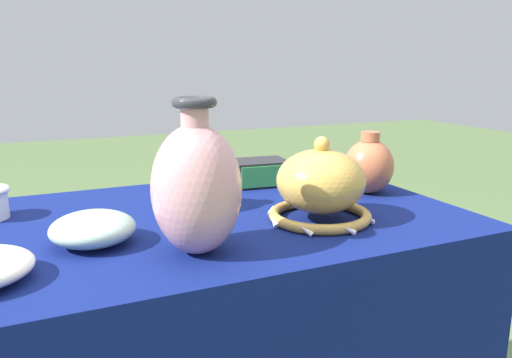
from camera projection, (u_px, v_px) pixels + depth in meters
The scene contains 7 objects.
display_table at pixel (212, 258), 1.10m from camera, with size 1.11×0.69×0.80m.
vase_tall_bulbous at pixel (197, 187), 0.86m from camera, with size 0.16×0.16×0.27m.
vase_dome_bell at pixel (321, 187), 1.05m from camera, with size 0.23×0.23×0.18m.
mosaic_tile_box at pixel (259, 172), 1.37m from camera, with size 0.16×0.13×0.07m.
bowl_shallow_celadon at pixel (93, 228), 0.92m from camera, with size 0.16×0.16×0.06m, color #A8CCB7.
jar_round_terracotta at pixel (369, 166), 1.27m from camera, with size 0.13×0.13×0.16m.
jar_round_slate at pixel (195, 182), 1.13m from camera, with size 0.12×0.12×0.14m.
Camera 1 is at (-0.33, -1.00, 1.12)m, focal length 35.00 mm.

